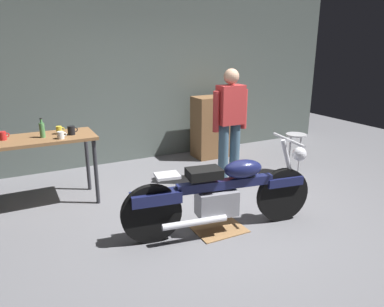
% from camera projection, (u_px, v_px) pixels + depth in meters
% --- Properties ---
extents(ground_plane, '(12.00, 12.00, 0.00)m').
position_uv_depth(ground_plane, '(222.00, 221.00, 4.28)').
color(ground_plane, slate).
extents(back_wall, '(8.00, 0.12, 3.10)m').
position_uv_depth(back_wall, '(138.00, 71.00, 6.22)').
color(back_wall, '#56605B').
rests_on(back_wall, ground_plane).
extents(workbench, '(1.30, 0.64, 0.90)m').
position_uv_depth(workbench, '(41.00, 146.00, 4.51)').
color(workbench, brown).
rests_on(workbench, ground_plane).
extents(motorcycle, '(2.18, 0.66, 1.00)m').
position_uv_depth(motorcycle, '(223.00, 193.00, 3.96)').
color(motorcycle, black).
rests_on(motorcycle, ground_plane).
extents(person_standing, '(0.57, 0.22, 1.67)m').
position_uv_depth(person_standing, '(230.00, 121.00, 5.28)').
color(person_standing, '#405C72').
rests_on(person_standing, ground_plane).
extents(shop_stool, '(0.32, 0.32, 0.64)m').
position_uv_depth(shop_stool, '(295.00, 143.00, 5.75)').
color(shop_stool, '#B2B2B7').
rests_on(shop_stool, ground_plane).
extents(wooden_dresser, '(0.80, 0.47, 1.10)m').
position_uv_depth(wooden_dresser, '(215.00, 127.00, 6.63)').
color(wooden_dresser, brown).
rests_on(wooden_dresser, ground_plane).
extents(drip_tray, '(0.56, 0.40, 0.01)m').
position_uv_depth(drip_tray, '(220.00, 230.00, 4.08)').
color(drip_tray, olive).
rests_on(drip_tray, ground_plane).
extents(mug_yellow_tall, '(0.10, 0.07, 0.10)m').
position_uv_depth(mug_yellow_tall, '(59.00, 130.00, 4.62)').
color(mug_yellow_tall, yellow).
rests_on(mug_yellow_tall, workbench).
extents(mug_red_diner, '(0.11, 0.08, 0.10)m').
position_uv_depth(mug_red_diner, '(3.00, 136.00, 4.33)').
color(mug_red_diner, red).
rests_on(mug_red_diner, workbench).
extents(mug_white_ceramic, '(0.11, 0.08, 0.09)m').
position_uv_depth(mug_white_ceramic, '(61.00, 135.00, 4.39)').
color(mug_white_ceramic, white).
rests_on(mug_white_ceramic, workbench).
extents(mug_black_matte, '(0.13, 0.09, 0.11)m').
position_uv_depth(mug_black_matte, '(71.00, 130.00, 4.58)').
color(mug_black_matte, black).
rests_on(mug_black_matte, workbench).
extents(bottle, '(0.06, 0.06, 0.24)m').
position_uv_depth(bottle, '(42.00, 130.00, 4.44)').
color(bottle, '#4C8C4C').
rests_on(bottle, workbench).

